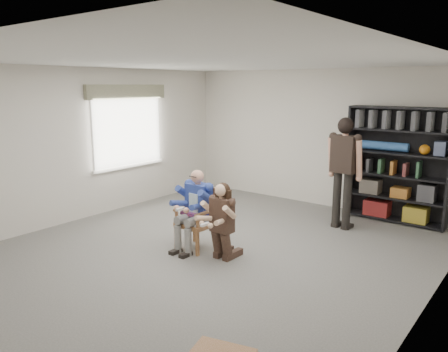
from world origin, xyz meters
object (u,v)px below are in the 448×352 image
Objects in this scene: armchair at (196,219)px; standing_man at (343,175)px; bookshelf at (397,165)px; seated_man at (196,210)px; kneeling_woman at (221,222)px.

standing_man is (1.36, 2.30, 0.49)m from armchair.
seated_man is at bearing -120.81° from bookshelf.
seated_man is 1.09× the size of kneeling_woman.
standing_man reaches higher than seated_man.
bookshelf is (1.97, 3.30, 0.57)m from armchair.
bookshelf reaches higher than standing_man.
bookshelf reaches higher than seated_man.
kneeling_woman reaches higher than armchair.
seated_man is at bearing -113.53° from standing_man.
standing_man is at bearing -121.18° from bookshelf.
standing_man is (0.78, 2.42, 0.39)m from kneeling_woman.
kneeling_woman is 2.58m from standing_man.
kneeling_woman is (0.58, -0.12, -0.05)m from seated_man.
standing_man is (-0.60, -1.00, -0.09)m from bookshelf.
armchair is 2.72m from standing_man.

